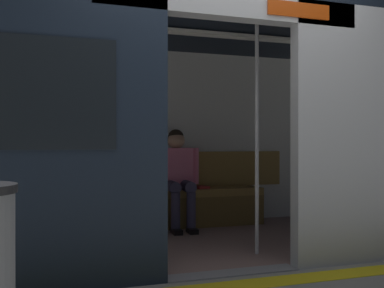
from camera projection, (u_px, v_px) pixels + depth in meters
name	position (u px, v px, depth m)	size (l,w,h in m)	color
ground_plane	(232.00, 274.00, 3.72)	(60.00, 60.00, 0.00)	gray
platform_edge_strip	(249.00, 284.00, 3.43)	(8.00, 0.24, 0.01)	yellow
train_car	(177.00, 93.00, 4.77)	(6.40, 2.60, 2.31)	silver
bench_seat	(160.00, 199.00, 5.69)	(2.61, 0.44, 0.46)	olive
person_seated	(178.00, 172.00, 5.70)	(0.55, 0.70, 1.19)	pink
handbag	(139.00, 183.00, 5.66)	(0.26, 0.15, 0.17)	maroon
book	(201.00, 187.00, 5.90)	(0.15, 0.22, 0.03)	#B22D2D
grab_pole_door	(154.00, 136.00, 4.05)	(0.04, 0.04, 2.17)	silver
grab_pole_far	(257.00, 136.00, 4.37)	(0.04, 0.04, 2.17)	silver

